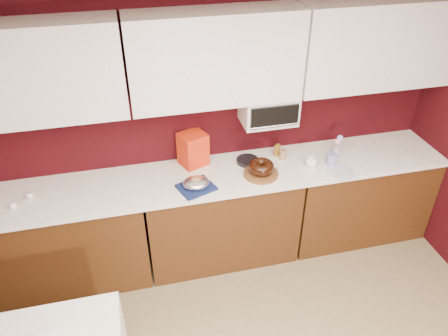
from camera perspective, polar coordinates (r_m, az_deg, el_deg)
name	(u,v)px	position (r m, az deg, el deg)	size (l,w,h in m)	color
ceiling	(378,82)	(1.31, 19.46, 10.51)	(4.00, 4.50, 0.02)	white
wall_back	(212,120)	(3.75, -1.58, 6.31)	(4.00, 0.02, 2.50)	#32060A
base_cabinet_left	(67,241)	(3.95, -19.88, -8.92)	(1.31, 0.58, 0.86)	#46250E
base_cabinet_center	(221,217)	(3.95, -0.43, -6.36)	(1.31, 0.58, 0.86)	#46250E
base_cabinet_right	(356,195)	(4.38, 16.82, -3.45)	(1.31, 0.58, 0.86)	#46250E
countertop	(221,175)	(3.68, -0.46, -0.99)	(4.00, 0.62, 0.04)	white
upper_cabinet_left	(26,74)	(3.35, -24.41, 11.14)	(1.31, 0.33, 0.70)	white
upper_cabinet_center	(215,58)	(3.36, -1.12, 14.16)	(1.31, 0.33, 0.70)	white
upper_cabinet_right	(377,45)	(3.86, 19.31, 14.96)	(1.31, 0.33, 0.70)	white
toaster_oven	(268,108)	(3.68, 5.81, 7.76)	(0.45, 0.30, 0.25)	white
toaster_oven_door	(275,117)	(3.54, 6.64, 6.65)	(0.40, 0.02, 0.18)	black
toaster_oven_handle	(275,126)	(3.56, 6.64, 5.47)	(0.02, 0.02, 0.42)	silver
cake_base	(261,174)	(3.65, 4.84, -0.74)	(0.29, 0.29, 0.03)	brown
bundt_cake	(261,167)	(3.62, 4.89, 0.13)	(0.21, 0.21, 0.09)	black
navy_towel	(196,187)	(3.50, -3.64, -2.54)	(0.27, 0.23, 0.02)	#131F49
foil_ham_nest	(196,183)	(3.47, -3.67, -1.94)	(0.21, 0.18, 0.08)	white
roasted_ham	(196,180)	(3.46, -3.68, -1.61)	(0.09, 0.08, 0.06)	#9F6949
pandoro_box	(193,149)	(3.73, -4.07, 2.48)	(0.21, 0.19, 0.29)	#B80E0C
dark_pan	(248,161)	(3.81, 3.09, 0.96)	(0.19, 0.19, 0.03)	black
coffee_mug	(311,161)	(3.81, 11.31, 0.85)	(0.09, 0.09, 0.10)	white
blue_jar	(332,159)	(3.87, 13.88, 1.13)	(0.09, 0.09, 0.11)	navy
flower_vase	(336,151)	(4.00, 14.41, 2.19)	(0.07, 0.07, 0.11)	#AFB2C6
flower_pink	(337,142)	(3.95, 14.60, 3.36)	(0.05, 0.05, 0.05)	pink
flower_blue	(340,138)	(3.97, 14.91, 3.82)	(0.05, 0.05, 0.05)	#95BBEF
china_plate	(340,172)	(3.81, 14.91, -0.47)	(0.23, 0.23, 0.01)	silver
amber_bottle	(278,150)	(3.91, 7.04, 2.39)	(0.04, 0.04, 0.11)	#7C6216
paper_cup	(283,154)	(3.88, 7.67, 1.81)	(0.06, 0.06, 0.09)	#976C44
egg_left	(13,206)	(3.64, -25.86, -4.47)	(0.06, 0.05, 0.05)	white
egg_right	(29,196)	(3.70, -24.07, -3.32)	(0.06, 0.05, 0.05)	white
amber_bottle_tall	(276,151)	(3.90, 6.76, 2.24)	(0.03, 0.03, 0.11)	brown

